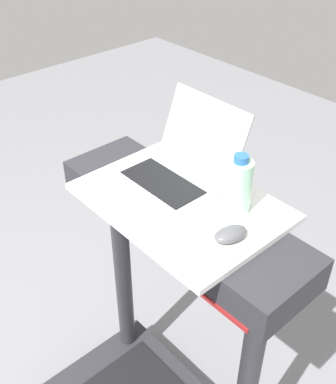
# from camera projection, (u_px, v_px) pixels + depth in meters

# --- Properties ---
(desk_board) EXTENTS (0.61, 0.44, 0.02)m
(desk_board) POSITION_uv_depth(u_px,v_px,m) (180.00, 202.00, 1.44)
(desk_board) COLOR white
(desk_board) RESTS_ON treadmill_base
(laptop) EXTENTS (0.32, 0.32, 0.24)m
(laptop) POSITION_uv_depth(u_px,v_px,m) (179.00, 166.00, 1.50)
(laptop) COLOR #B7B7BC
(laptop) RESTS_ON desk_board
(computer_mouse) EXTENTS (0.08, 0.11, 0.03)m
(computer_mouse) POSITION_uv_depth(u_px,v_px,m) (231.00, 234.00, 1.28)
(computer_mouse) COLOR #4C4C51
(computer_mouse) RESTS_ON desk_board
(water_bottle) EXTENTS (0.08, 0.08, 0.19)m
(water_bottle) POSITION_uv_depth(u_px,v_px,m) (239.00, 186.00, 1.35)
(water_bottle) COLOR #9EDBB2
(water_bottle) RESTS_ON desk_board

